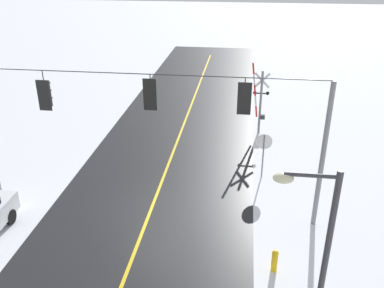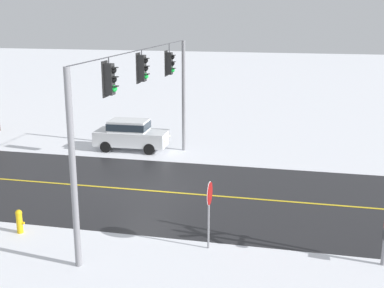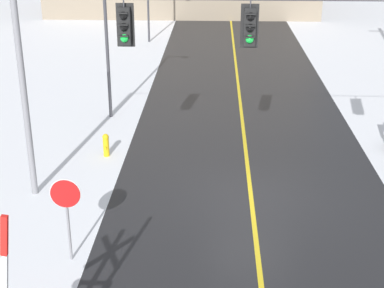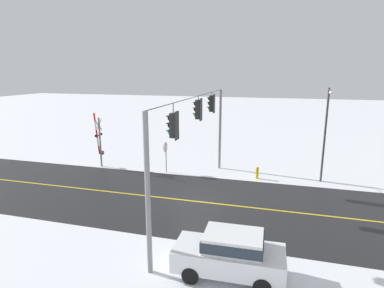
% 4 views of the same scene
% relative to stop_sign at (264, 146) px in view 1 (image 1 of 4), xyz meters
% --- Properties ---
extents(ground_plane, '(160.00, 160.00, 0.00)m').
position_rel_stop_sign_xyz_m(ground_plane, '(4.93, 3.76, -1.71)').
color(ground_plane, white).
extents(signal_span, '(14.20, 0.47, 6.22)m').
position_rel_stop_sign_xyz_m(signal_span, '(4.92, 3.75, 2.57)').
color(signal_span, gray).
rests_on(signal_span, ground).
extents(stop_sign, '(0.80, 0.09, 2.35)m').
position_rel_stop_sign_xyz_m(stop_sign, '(0.00, 0.00, 0.00)').
color(stop_sign, gray).
rests_on(stop_sign, ground).
extents(railroad_crossing, '(1.14, 0.31, 4.45)m').
position_rel_stop_sign_xyz_m(railroad_crossing, '(0.12, -5.56, 0.54)').
color(railroad_crossing, gray).
rests_on(railroad_crossing, ground).
extents(streetlamp_near, '(1.39, 0.28, 6.50)m').
position_rel_stop_sign_xyz_m(streetlamp_near, '(-0.66, 11.22, 2.20)').
color(streetlamp_near, '#38383D').
rests_on(streetlamp_near, ground).
extents(fire_hydrant, '(0.24, 0.31, 0.88)m').
position_rel_stop_sign_xyz_m(fire_hydrant, '(-0.29, 6.86, -1.25)').
color(fire_hydrant, gold).
rests_on(fire_hydrant, ground).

